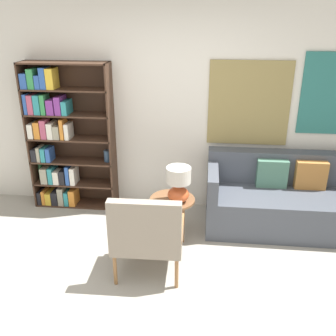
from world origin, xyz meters
TOP-DOWN VIEW (x-y plane):
  - ground_plane at (0.00, 0.00)m, footprint 14.00×14.00m
  - wall_back at (0.06, 2.03)m, footprint 6.40×0.08m
  - bookshelf at (-1.27, 1.84)m, footprint 1.08×0.30m
  - armchair at (0.05, 0.44)m, footprint 0.68×0.57m
  - couch at (1.59, 1.59)m, footprint 1.98×0.83m
  - side_table at (0.22, 1.16)m, footprint 0.50×0.50m
  - table_lamp at (0.29, 1.10)m, footprint 0.27×0.27m

SIDE VIEW (x-z plane):
  - ground_plane at x=0.00m, z-range 0.00..0.00m
  - couch at x=1.59m, z-range -0.10..0.76m
  - side_table at x=0.22m, z-range 0.20..0.70m
  - armchair at x=0.05m, z-range 0.06..0.95m
  - table_lamp at x=0.29m, z-range 0.52..0.92m
  - bookshelf at x=-1.27m, z-range -0.01..1.86m
  - wall_back at x=0.06m, z-range 0.00..2.70m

